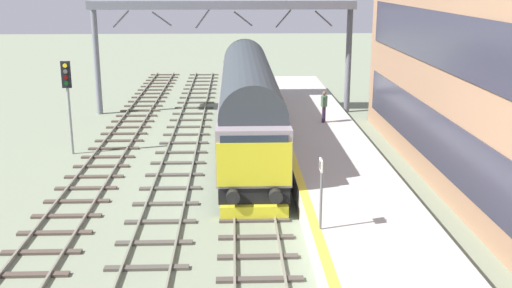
{
  "coord_description": "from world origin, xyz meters",
  "views": [
    {
      "loc": [
        -0.68,
        -24.53,
        8.36
      ],
      "look_at": [
        0.2,
        -0.2,
        1.7
      ],
      "focal_mm": 42.95,
      "sensor_mm": 36.0,
      "label": 1
    }
  ],
  "objects_px": {
    "signal_post_mid": "(68,94)",
    "waiting_passenger": "(324,104)",
    "diesel_locomotive": "(248,101)",
    "platform_number_sign": "(321,184)"
  },
  "relations": [
    {
      "from": "signal_post_mid",
      "to": "waiting_passenger",
      "type": "bearing_deg",
      "value": 9.27
    },
    {
      "from": "diesel_locomotive",
      "to": "signal_post_mid",
      "type": "distance_m",
      "value": 8.64
    },
    {
      "from": "diesel_locomotive",
      "to": "waiting_passenger",
      "type": "bearing_deg",
      "value": 20.78
    },
    {
      "from": "diesel_locomotive",
      "to": "waiting_passenger",
      "type": "relative_size",
      "value": 11.39
    },
    {
      "from": "platform_number_sign",
      "to": "waiting_passenger",
      "type": "distance_m",
      "value": 14.17
    },
    {
      "from": "signal_post_mid",
      "to": "waiting_passenger",
      "type": "xyz_separation_m",
      "value": [
        12.59,
        2.05,
        -0.98
      ]
    },
    {
      "from": "diesel_locomotive",
      "to": "signal_post_mid",
      "type": "xyz_separation_m",
      "value": [
        -8.61,
        -0.54,
        0.48
      ]
    },
    {
      "from": "diesel_locomotive",
      "to": "waiting_passenger",
      "type": "distance_m",
      "value": 4.29
    },
    {
      "from": "platform_number_sign",
      "to": "waiting_passenger",
      "type": "height_order",
      "value": "platform_number_sign"
    },
    {
      "from": "diesel_locomotive",
      "to": "signal_post_mid",
      "type": "height_order",
      "value": "diesel_locomotive"
    }
  ]
}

